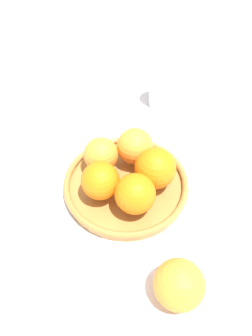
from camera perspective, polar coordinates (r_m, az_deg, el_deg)
name	(u,v)px	position (r m, az deg, el deg)	size (l,w,h in m)	color
ground_plane	(126,188)	(0.65, 0.00, -3.48)	(4.00, 4.00, 0.00)	silver
fruit_bowl	(126,184)	(0.64, 0.00, -2.80)	(0.24, 0.24, 0.03)	#A57238
orange_pile	(128,168)	(0.60, 0.34, -0.06)	(0.18, 0.18, 0.08)	orange
stray_orange	(179,285)	(0.52, 9.23, -19.40)	(0.08, 0.08, 0.08)	orange
drinking_glass	(162,87)	(0.81, 6.36, 13.77)	(0.06, 0.06, 0.10)	silver
napkin_folded	(25,283)	(0.58, -17.12, -18.62)	(0.15, 0.15, 0.01)	silver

